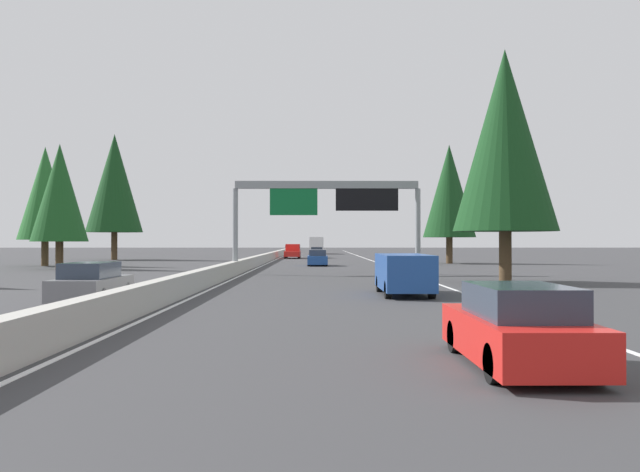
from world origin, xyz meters
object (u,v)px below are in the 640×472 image
Objects in this scene: minivan_mid_center at (404,272)px; box_truck_mid_right at (316,245)px; sedan_far_left at (318,258)px; conifer_left_mid at (45,193)px; conifer_left_far at (114,183)px; conifer_left_near at (60,193)px; pickup_mid_left at (293,251)px; oncoming_near at (92,284)px; sign_gantry_overhead at (329,200)px; conifer_right_mid at (449,191)px; sedan_far_right at (517,328)px; sedan_near_center at (317,253)px; conifer_right_near at (505,140)px.

box_truck_mid_right is (85.49, 3.66, 0.66)m from minivan_mid_center.
conifer_left_mid is at bearing 91.16° from sedan_far_left.
conifer_left_mid is 0.71× the size of conifer_left_far.
conifer_left_near is 7.75m from conifer_left_mid.
pickup_mid_left is 0.52× the size of conifer_left_mid.
oncoming_near is 0.44× the size of conifer_left_near.
conifer_left_near is at bearing 69.11° from sign_gantry_overhead.
conifer_right_mid is (21.10, -12.53, 2.28)m from sign_gantry_overhead.
conifer_left_far reaches higher than oncoming_near.
minivan_mid_center reaches higher than oncoming_near.
box_truck_mid_right is 88.97m from oncoming_near.
minivan_mid_center is at bearing -150.74° from conifer_left_far.
sedan_far_right is 100.63m from box_truck_mid_right.
sedan_far_right is 0.44× the size of conifer_left_near.
conifer_right_mid is at bearing -69.20° from conifer_left_near.
sedan_far_right is (-31.39, -2.74, -4.32)m from sign_gantry_overhead.
minivan_mid_center is 39.19m from conifer_right_mid.
sedan_near_center is at bearing -70.99° from conifer_left_far.
box_truck_mid_right is 0.84× the size of conifer_left_near.
oncoming_near is (-59.94, 5.11, -0.23)m from pickup_mid_left.
conifer_left_far is at bearing 36.88° from sign_gantry_overhead.
minivan_mid_center reaches higher than sedan_far_right.
conifer_right_near is (-49.09, -13.32, 6.77)m from pickup_mid_left.
pickup_mid_left reaches higher than sedan_far_left.
conifer_left_near reaches higher than sign_gantry_overhead.
sign_gantry_overhead is 23.00m from conifer_left_near.
conifer_right_near reaches higher than oncoming_near.
conifer_left_mid is (23.38, 34.78, -1.12)m from conifer_right_near.
sedan_near_center is at bearing -67.17° from pickup_mid_left.
sedan_far_left is 0.35× the size of conifer_right_near.
minivan_mid_center is 0.42× the size of conifer_right_mid.
oncoming_near is (-88.58, 8.22, -0.93)m from box_truck_mid_right.
minivan_mid_center is at bearing -173.60° from sedan_far_left.
minivan_mid_center is at bearing 165.41° from conifer_right_mid.
conifer_left_mid reaches higher than oncoming_near.
conifer_left_mid is (6.63, 3.99, 0.45)m from conifer_left_near.
sedan_far_right is 73.34m from sedan_near_center.
sedan_far_right is 72.23m from pickup_mid_left.
conifer_right_near is at bearing -140.67° from conifer_left_far.
sedan_far_left is 1.00× the size of sedan_near_center.
sedan_far_left is 0.52× the size of box_truck_mid_right.
conifer_left_far reaches higher than sedan_far_right.
conifer_left_far is at bearing 145.80° from box_truck_mid_right.
conifer_right_near reaches higher than sedan_near_center.
pickup_mid_left is at bearing 112.83° from sedan_near_center.
conifer_left_far is at bearing 29.26° from minivan_mid_center.
sedan_far_left is (46.71, 3.51, 0.00)m from sedan_far_right.
conifer_left_near is at bearing 151.62° from pickup_mid_left.
oncoming_near is at bearing 104.57° from minivan_mid_center.
conifer_left_far is (49.81, 27.91, 8.25)m from minivan_mid_center.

